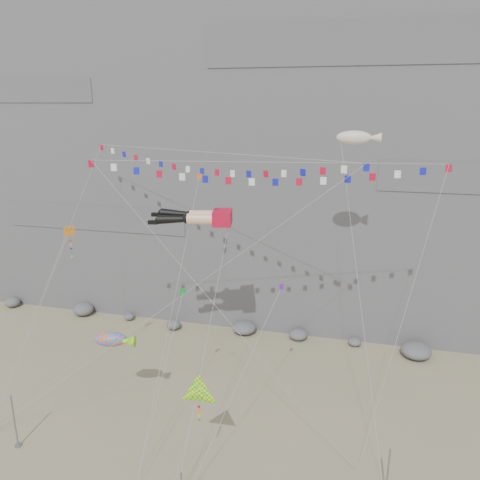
% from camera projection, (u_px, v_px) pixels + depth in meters
% --- Properties ---
extents(ground, '(120.00, 120.00, 0.00)m').
position_uv_depth(ground, '(195.00, 433.00, 36.35)').
color(ground, gray).
rests_on(ground, ground).
extents(cliff, '(80.00, 28.00, 50.00)m').
position_uv_depth(cliff, '(272.00, 101.00, 59.23)').
color(cliff, slate).
rests_on(cliff, ground).
extents(talus_boulders, '(60.00, 3.00, 1.20)m').
position_uv_depth(talus_boulders, '(244.00, 328.00, 52.05)').
color(talus_boulders, slate).
rests_on(talus_boulders, ground).
extents(anchor_pole_left, '(0.12, 0.12, 4.35)m').
position_uv_depth(anchor_pole_left, '(15.00, 421.00, 34.32)').
color(anchor_pole_left, gray).
rests_on(anchor_pole_left, ground).
extents(anchor_pole_right, '(0.12, 0.12, 3.62)m').
position_uv_depth(anchor_pole_right, '(388.00, 473.00, 30.01)').
color(anchor_pole_right, gray).
rests_on(anchor_pole_right, ground).
extents(legs_kite, '(6.96, 16.10, 21.61)m').
position_uv_depth(legs_kite, '(200.00, 217.00, 38.18)').
color(legs_kite, '#B30B27').
rests_on(legs_kite, ground).
extents(flag_banner_upper, '(27.08, 18.45, 28.32)m').
position_uv_depth(flag_banner_upper, '(209.00, 153.00, 39.76)').
color(flag_banner_upper, '#B30B27').
rests_on(flag_banner_upper, ground).
extents(flag_banner_lower, '(26.02, 8.10, 23.12)m').
position_uv_depth(flag_banner_lower, '(264.00, 163.00, 34.25)').
color(flag_banner_lower, '#B30B27').
rests_on(flag_banner_lower, ground).
extents(harlequin_kite, '(5.30, 7.61, 16.85)m').
position_uv_depth(harlequin_kite, '(69.00, 232.00, 36.93)').
color(harlequin_kite, red).
rests_on(harlequin_kite, ground).
extents(fish_windsock, '(10.56, 4.47, 11.64)m').
position_uv_depth(fish_windsock, '(110.00, 339.00, 36.03)').
color(fish_windsock, '#E7510B').
rests_on(fish_windsock, ground).
extents(delta_kite, '(2.69, 3.27, 8.40)m').
position_uv_depth(delta_kite, '(198.00, 394.00, 29.94)').
color(delta_kite, yellow).
rests_on(delta_kite, ground).
extents(blimp_windsock, '(5.47, 13.17, 25.47)m').
position_uv_depth(blimp_windsock, '(354.00, 138.00, 37.03)').
color(blimp_windsock, beige).
rests_on(blimp_windsock, ground).
extents(small_kite_a, '(1.06, 15.02, 23.47)m').
position_uv_depth(small_kite_a, '(198.00, 184.00, 39.94)').
color(small_kite_a, orange).
rests_on(small_kite_a, ground).
extents(small_kite_b, '(4.95, 10.44, 15.47)m').
position_uv_depth(small_kite_b, '(280.00, 291.00, 35.56)').
color(small_kite_b, '#6D1CA8').
rests_on(small_kite_b, ground).
extents(small_kite_c, '(1.21, 9.95, 14.05)m').
position_uv_depth(small_kite_c, '(182.00, 294.00, 36.09)').
color(small_kite_c, green).
rests_on(small_kite_c, ground).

